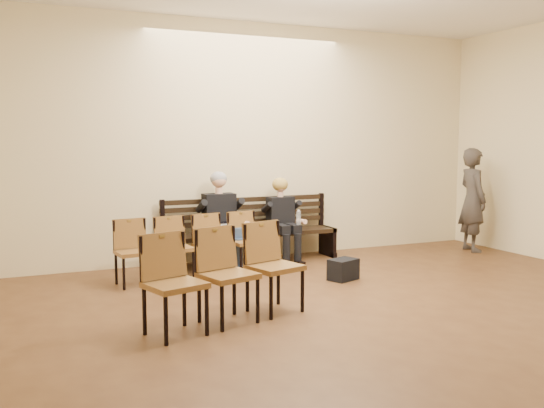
# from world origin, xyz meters

# --- Properties ---
(ground) EXTENTS (10.00, 10.00, 0.00)m
(ground) POSITION_xyz_m (0.00, 0.00, 0.00)
(ground) COLOR brown
(ground) RESTS_ON ground
(room_walls) EXTENTS (8.02, 10.01, 3.51)m
(room_walls) POSITION_xyz_m (0.00, 0.79, 2.54)
(room_walls) COLOR beige
(room_walls) RESTS_ON ground
(bench) EXTENTS (2.60, 0.90, 0.45)m
(bench) POSITION_xyz_m (-0.06, 4.65, 0.23)
(bench) COLOR black
(bench) RESTS_ON ground
(seated_man) EXTENTS (0.55, 0.75, 1.31)m
(seated_man) POSITION_xyz_m (-0.57, 4.53, 0.66)
(seated_man) COLOR black
(seated_man) RESTS_ON ground
(seated_woman) EXTENTS (0.47, 0.65, 1.09)m
(seated_woman) POSITION_xyz_m (0.39, 4.53, 0.54)
(seated_woman) COLOR black
(seated_woman) RESTS_ON ground
(laptop) EXTENTS (0.38, 0.32, 0.24)m
(laptop) POSITION_xyz_m (-0.58, 4.38, 0.57)
(laptop) COLOR silver
(laptop) RESTS_ON bench
(water_bottle) EXTENTS (0.08, 0.08, 0.22)m
(water_bottle) POSITION_xyz_m (0.51, 4.27, 0.56)
(water_bottle) COLOR silver
(water_bottle) RESTS_ON bench
(bag) EXTENTS (0.43, 0.36, 0.27)m
(bag) POSITION_xyz_m (0.58, 3.13, 0.13)
(bag) COLOR black
(bag) RESTS_ON ground
(passerby) EXTENTS (0.59, 0.77, 1.90)m
(passerby) POSITION_xyz_m (3.50, 4.05, 0.95)
(passerby) COLOR #38332E
(passerby) RESTS_ON ground
(chair_row_front) EXTENTS (2.02, 0.65, 0.82)m
(chair_row_front) POSITION_xyz_m (-1.13, 4.00, 0.41)
(chair_row_front) COLOR brown
(chair_row_front) RESTS_ON ground
(chair_row_back) EXTENTS (1.75, 0.96, 0.94)m
(chair_row_back) POSITION_xyz_m (-1.37, 2.02, 0.47)
(chair_row_back) COLOR brown
(chair_row_back) RESTS_ON ground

